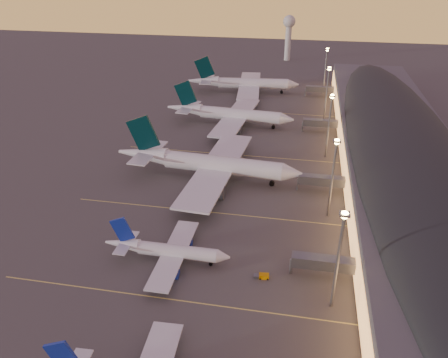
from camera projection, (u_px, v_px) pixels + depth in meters
The scene contains 10 objects.
ground at pixel (182, 286), 107.82m from camera, with size 700.00×700.00×0.00m, color #413E3C.
airliner_narrow_north at pixel (167, 250), 115.42m from camera, with size 34.19×30.39×12.27m.
airliner_wide_near at pixel (207, 164), 156.91m from camera, with size 68.91×62.92×22.04m.
airliner_wide_mid at pixel (229, 114), 206.48m from camera, with size 61.91×56.63×19.80m.
airliner_wide_far at pixel (243, 83), 253.62m from camera, with size 64.74×59.25×20.70m.
terminal_building at pixel (402, 154), 156.65m from camera, with size 56.35×255.00×17.46m.
light_masts at pixel (332, 134), 150.36m from camera, with size 2.20×217.20×25.90m.
radar_tower at pixel (289, 30), 322.50m from camera, with size 9.00×9.00×32.50m.
lane_markings at pixel (215, 204), 142.65m from camera, with size 90.00×180.36×0.00m.
baggage_tug_c at pixel (262, 276), 110.30m from camera, with size 3.96×1.98×1.14m.
Camera 1 is at (25.71, -79.94, 73.37)m, focal length 35.00 mm.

